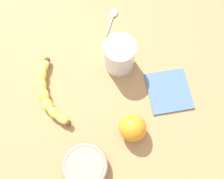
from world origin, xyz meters
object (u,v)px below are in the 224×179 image
object	(u,v)px
ceramic_bowl	(85,166)
teaspoon	(113,14)
orange_fruit	(133,128)
smoothie_glass	(119,56)
banana	(47,94)

from	to	relation	value
ceramic_bowl	teaspoon	bearing A→B (deg)	-133.39
orange_fruit	teaspoon	xyz separation A→B (cm)	(-18.19, -35.64, -3.40)
ceramic_bowl	orange_fruit	world-z (taller)	orange_fruit
smoothie_glass	ceramic_bowl	xyz separation A→B (cm)	(25.70, 20.67, -2.93)
smoothie_glass	ceramic_bowl	distance (cm)	33.10
orange_fruit	teaspoon	size ratio (longest dim) A/B	0.79
ceramic_bowl	orange_fruit	bearing A→B (deg)	-176.89
smoothie_glass	teaspoon	size ratio (longest dim) A/B	1.11
smoothie_glass	orange_fruit	size ratio (longest dim) A/B	1.40
banana	smoothie_glass	bearing A→B (deg)	95.74
orange_fruit	teaspoon	distance (cm)	40.15
banana	teaspoon	size ratio (longest dim) A/B	2.36
smoothie_glass	orange_fruit	distance (cm)	21.92
teaspoon	banana	bearing A→B (deg)	161.89
smoothie_glass	teaspoon	bearing A→B (deg)	-119.12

